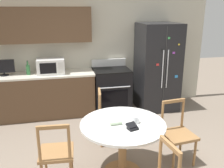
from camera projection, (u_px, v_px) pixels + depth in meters
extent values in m
cube|color=beige|center=(92.00, 49.00, 5.42)|extent=(5.20, 0.10, 2.60)
cube|color=brown|center=(35.00, 25.00, 4.82)|extent=(2.14, 0.34, 0.68)
cube|color=brown|center=(41.00, 96.00, 5.11)|extent=(2.14, 0.62, 0.86)
cube|color=beige|center=(39.00, 75.00, 4.97)|extent=(2.17, 0.64, 0.03)
cube|color=black|center=(157.00, 67.00, 5.39)|extent=(0.84, 0.76, 1.86)
cube|color=#333333|center=(165.00, 71.00, 5.03)|extent=(0.01, 0.01, 1.78)
cylinder|color=silver|center=(163.00, 69.00, 4.99)|extent=(0.02, 0.02, 0.78)
cylinder|color=silver|center=(167.00, 69.00, 5.01)|extent=(0.02, 0.02, 0.78)
cube|color=red|center=(158.00, 65.00, 4.95)|extent=(0.06, 0.01, 0.05)
cube|color=#3FB259|center=(169.00, 38.00, 4.84)|extent=(0.05, 0.02, 0.04)
cube|color=purple|center=(174.00, 53.00, 4.95)|extent=(0.05, 0.01, 0.04)
cube|color=black|center=(162.00, 50.00, 4.88)|extent=(0.04, 0.01, 0.03)
cube|color=#338CD8|center=(176.00, 76.00, 5.12)|extent=(0.07, 0.01, 0.05)
cube|color=yellow|center=(179.00, 44.00, 4.93)|extent=(0.04, 0.01, 0.03)
cube|color=black|center=(112.00, 90.00, 5.38)|extent=(0.76, 0.64, 0.90)
cube|color=black|center=(115.00, 100.00, 5.10)|extent=(0.55, 0.01, 0.40)
cylinder|color=silver|center=(115.00, 87.00, 5.00)|extent=(0.62, 0.02, 0.02)
cube|color=black|center=(112.00, 70.00, 5.24)|extent=(0.76, 0.64, 0.02)
cube|color=white|center=(109.00, 63.00, 5.48)|extent=(0.76, 0.06, 0.16)
cube|color=white|center=(51.00, 66.00, 4.95)|extent=(0.53, 0.36, 0.30)
cube|color=black|center=(48.00, 68.00, 4.77)|extent=(0.31, 0.01, 0.21)
cube|color=silver|center=(61.00, 68.00, 4.82)|extent=(0.11, 0.01, 0.21)
cylinder|color=black|center=(4.00, 75.00, 4.83)|extent=(0.16, 0.16, 0.02)
cylinder|color=black|center=(4.00, 74.00, 4.83)|extent=(0.03, 0.03, 0.04)
cube|color=black|center=(3.00, 66.00, 4.78)|extent=(0.41, 0.05, 0.25)
cylinder|color=#2D6B38|center=(28.00, 70.00, 4.87)|extent=(0.07, 0.07, 0.19)
cylinder|color=#2D6B38|center=(27.00, 63.00, 4.83)|extent=(0.03, 0.03, 0.07)
cylinder|color=#262626|center=(27.00, 61.00, 4.82)|extent=(0.03, 0.03, 0.01)
cylinder|color=white|center=(123.00, 124.00, 3.21)|extent=(1.11, 1.11, 0.03)
cylinder|color=#9E7042|center=(122.00, 149.00, 3.32)|extent=(0.11, 0.11, 0.69)
cube|color=#9E7042|center=(179.00, 135.00, 3.56)|extent=(0.47, 0.47, 0.04)
cylinder|color=#9E7042|center=(195.00, 153.00, 3.52)|extent=(0.04, 0.04, 0.41)
cylinder|color=#9E7042|center=(174.00, 158.00, 3.41)|extent=(0.04, 0.04, 0.41)
cylinder|color=#9E7042|center=(181.00, 141.00, 3.83)|extent=(0.04, 0.04, 0.41)
cylinder|color=#9E7042|center=(161.00, 145.00, 3.72)|extent=(0.04, 0.04, 0.41)
cylinder|color=#9E7042|center=(183.00, 113.00, 3.71)|extent=(0.04, 0.04, 0.45)
cylinder|color=#9E7042|center=(162.00, 116.00, 3.60)|extent=(0.04, 0.04, 0.45)
cube|color=#9E7042|center=(174.00, 101.00, 3.59)|extent=(0.35, 0.08, 0.04)
cube|color=#9E7042|center=(57.00, 152.00, 3.13)|extent=(0.45, 0.45, 0.04)
cylinder|color=#9E7042|center=(46.00, 161.00, 3.34)|extent=(0.04, 0.04, 0.41)
cylinder|color=#9E7042|center=(71.00, 159.00, 3.39)|extent=(0.04, 0.04, 0.41)
cylinder|color=#9E7042|center=(39.00, 144.00, 2.86)|extent=(0.04, 0.04, 0.45)
cylinder|color=#9E7042|center=(69.00, 142.00, 2.90)|extent=(0.04, 0.04, 0.45)
cube|color=#9E7042|center=(53.00, 127.00, 2.82)|extent=(0.35, 0.06, 0.04)
cylinder|color=#9E7042|center=(160.00, 154.00, 2.66)|extent=(0.04, 0.04, 0.45)
cube|color=#9E7042|center=(170.00, 145.00, 2.45)|extent=(0.08, 0.35, 0.04)
cube|color=#9E7042|center=(111.00, 118.00, 4.10)|extent=(0.47, 0.47, 0.04)
cylinder|color=#9E7042|center=(120.00, 125.00, 4.35)|extent=(0.04, 0.04, 0.41)
cylinder|color=#9E7042|center=(123.00, 135.00, 4.02)|extent=(0.04, 0.04, 0.41)
cylinder|color=#9E7042|center=(101.00, 126.00, 4.32)|extent=(0.04, 0.04, 0.41)
cylinder|color=#9E7042|center=(101.00, 136.00, 3.99)|extent=(0.04, 0.04, 0.41)
cylinder|color=#9E7042|center=(99.00, 101.00, 4.18)|extent=(0.04, 0.04, 0.45)
cylinder|color=#9E7042|center=(100.00, 109.00, 3.85)|extent=(0.04, 0.04, 0.45)
cube|color=#9E7042|center=(99.00, 92.00, 3.96)|extent=(0.08, 0.35, 0.04)
cylinder|color=silver|center=(136.00, 120.00, 3.21)|extent=(0.09, 0.09, 0.09)
cylinder|color=red|center=(136.00, 121.00, 3.21)|extent=(0.08, 0.08, 0.05)
cylinder|color=beige|center=(116.00, 123.00, 3.15)|extent=(0.15, 0.06, 0.05)
cube|color=black|center=(133.00, 128.00, 3.04)|extent=(0.14, 0.12, 0.03)
cube|color=black|center=(131.00, 125.00, 3.06)|extent=(0.14, 0.13, 0.06)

